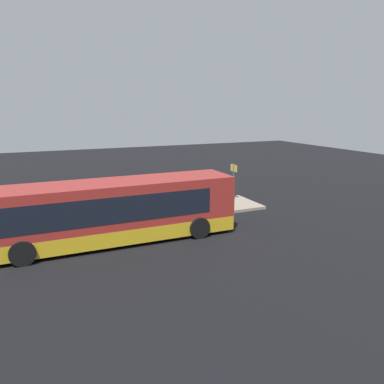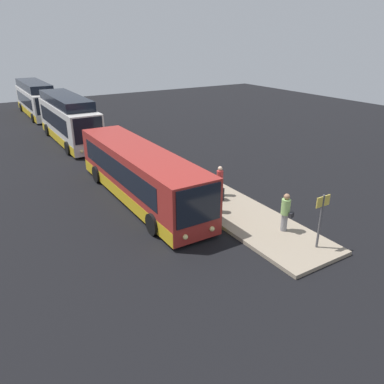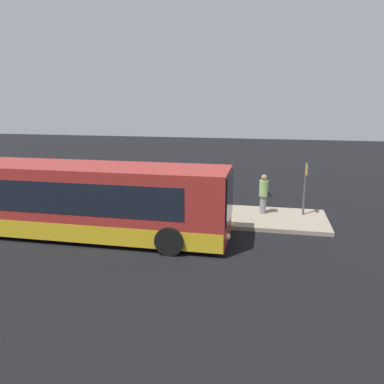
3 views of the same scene
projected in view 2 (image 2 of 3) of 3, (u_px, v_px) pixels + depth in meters
The scene contains 10 objects.
ground at pixel (145, 199), 21.24m from camera, with size 80.00×80.00×0.00m, color black.
platform at pixel (193, 186), 22.78m from camera, with size 20.00×3.29×0.18m.
bus_lead at pixel (139, 174), 20.78m from camera, with size 12.29×2.81×2.90m.
bus_second at pixel (69, 121), 31.95m from camera, with size 11.15×2.75×3.93m.
bus_third at pixel (36, 100), 42.96m from camera, with size 11.62×2.81×3.71m.
passenger_boarding at pixel (214, 196), 18.92m from camera, with size 0.63×0.70×1.65m.
passenger_waiting at pixel (220, 180), 20.90m from camera, with size 0.48×0.61×1.72m.
passenger_with_bags at pixel (286, 211), 17.03m from camera, with size 0.66×0.51×1.85m.
suitcase at pixel (220, 194), 20.53m from camera, with size 0.42×0.27×0.96m.
sign_post at pixel (321, 214), 15.44m from camera, with size 0.10×0.76×2.43m.
Camera 2 is at (17.94, -7.95, 8.57)m, focal length 35.00 mm.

